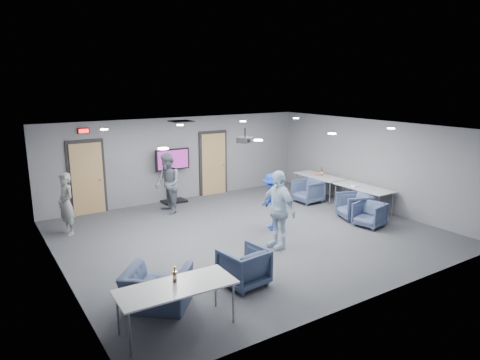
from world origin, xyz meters
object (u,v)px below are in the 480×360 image
chair_right_c (370,215)px  table_right_a (319,177)px  chair_right_a (308,191)px  projector (245,140)px  person_b (168,184)px  tv_stand (173,172)px  bottle_front (175,276)px  person_d (272,202)px  bottle_right (322,172)px  table_right_b (363,189)px  person_c (278,209)px  chair_right_b (354,206)px  chair_front_a (244,267)px  table_front_left (176,289)px  person_a (66,204)px  chair_front_b (157,289)px

chair_right_c → table_right_a: bearing=150.9°
chair_right_a → projector: (-3.24, -1.21, 2.04)m
chair_right_a → table_right_a: bearing=111.6°
person_b → chair_right_c: bearing=45.5°
tv_stand → projector: (0.39, -3.58, 1.42)m
chair_right_a → bottle_front: bottle_front is taller
person_d → bottle_right: size_ratio=5.07×
person_b → table_right_b: size_ratio=0.97×
person_d → table_right_b: size_ratio=0.82×
table_right_b → person_c: bearing=103.2°
projector → chair_right_b: bearing=-37.3°
chair_right_b → bottle_right: 2.49m
person_d → table_right_a: bearing=139.3°
person_b → bottle_right: size_ratio=6.05×
person_b → chair_front_a: bearing=-6.9°
person_c → table_front_left: bearing=-65.2°
person_a → table_front_left: (0.52, -5.46, -0.11)m
projector → tv_stand: bearing=72.6°
chair_right_c → chair_front_a: bearing=-89.2°
person_c → table_right_b: size_ratio=1.01×
person_d → table_right_b: person_d is taller
table_right_b → tv_stand: tv_stand is taller
person_a → table_right_a: (7.90, -0.76, -0.11)m
bottle_front → tv_stand: bearing=66.0°
chair_front_b → bottle_front: size_ratio=4.11×
chair_right_c → bottle_front: size_ratio=2.80×
person_d → table_front_left: size_ratio=0.80×
person_d → tv_stand: tv_stand is taller
chair_front_a → projector: projector is taller
chair_front_a → bottle_front: bottle_front is taller
chair_right_b → chair_right_c: bearing=7.7°
chair_front_b → tv_stand: 6.70m
person_c → bottle_right: 4.91m
chair_front_b → table_right_a: (7.38, 3.91, 0.34)m
person_b → chair_right_b: size_ratio=2.21×
chair_right_c → table_right_b: bearing=127.5°
person_a → chair_right_a: 7.22m
chair_front_a → table_right_a: 6.96m
person_c → bottle_front: (-3.38, -1.73, -0.10)m
person_c → chair_right_a: bearing=124.4°
person_c → table_right_b: (3.95, 0.93, -0.24)m
table_front_left → bottle_right: 8.80m
person_d → bottle_front: size_ratio=5.75×
person_b → bottle_front: (-2.33, -5.63, -0.06)m
table_front_left → person_c: bearing=30.3°
table_right_b → bottle_front: bearing=109.9°
table_right_b → projector: size_ratio=4.17×
chair_right_b → bottle_right: size_ratio=2.74×
person_a → projector: bearing=45.5°
chair_right_a → chair_right_b: size_ratio=1.00×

